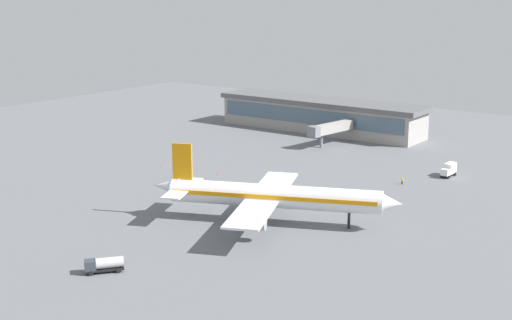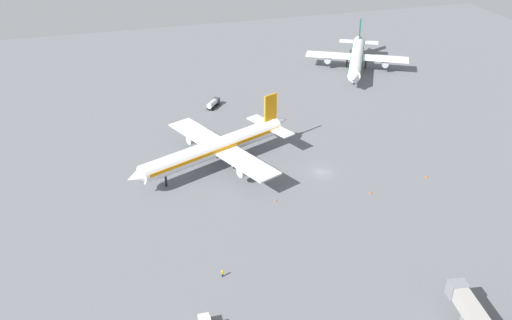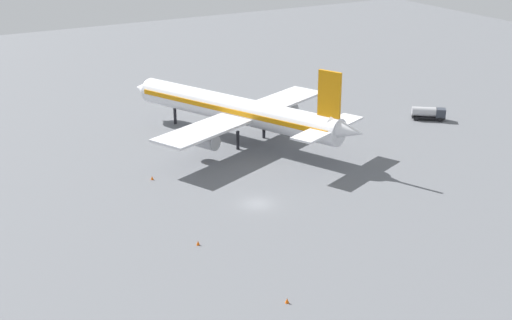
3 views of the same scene
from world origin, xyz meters
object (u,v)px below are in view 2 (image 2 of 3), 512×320
object	(u,v)px
fuel_truck	(213,103)
safety_cone_far_side	(427,177)
ground_crew_worker	(222,273)
safety_cone_near_gate	(370,192)
airplane_at_gate	(357,57)
airplane_taxiing	(216,148)
safety_cone_mid_apron	(276,201)

from	to	relation	value
fuel_truck	safety_cone_far_side	xyz separation A→B (m)	(42.37, -58.02, -1.09)
ground_crew_worker	safety_cone_near_gate	bearing A→B (deg)	-96.16
airplane_at_gate	safety_cone_near_gate	bearing A→B (deg)	5.04
fuel_truck	ground_crew_worker	distance (m)	81.41
airplane_at_gate	safety_cone_far_side	world-z (taller)	airplane_at_gate
airplane_taxiing	airplane_at_gate	bearing A→B (deg)	-163.11
airplane_taxiing	ground_crew_worker	world-z (taller)	airplane_taxiing
airplane_taxiing	safety_cone_near_gate	xyz separation A→B (m)	(32.75, -23.27, -5.28)
airplane_at_gate	safety_cone_near_gate	size ratio (longest dim) A/B	72.89
airplane_taxiing	safety_cone_far_side	distance (m)	54.12
fuel_truck	safety_cone_mid_apron	distance (m)	57.75
airplane_at_gate	fuel_truck	bearing A→B (deg)	-44.78
safety_cone_near_gate	safety_cone_mid_apron	xyz separation A→B (m)	(-23.09, 3.03, 0.00)
safety_cone_far_side	safety_cone_mid_apron	bearing A→B (deg)	179.54
fuel_truck	safety_cone_far_side	world-z (taller)	fuel_truck
safety_cone_mid_apron	safety_cone_near_gate	bearing A→B (deg)	-7.47
airplane_at_gate	safety_cone_mid_apron	size ratio (longest dim) A/B	72.89
airplane_taxiing	safety_cone_near_gate	size ratio (longest dim) A/B	79.70
airplane_at_gate	fuel_truck	world-z (taller)	airplane_at_gate
safety_cone_near_gate	airplane_at_gate	bearing A→B (deg)	67.14
safety_cone_mid_apron	fuel_truck	bearing A→B (deg)	92.22
airplane_at_gate	safety_cone_far_side	xyz separation A→B (m)	(-16.27, -76.30, -4.96)
airplane_at_gate	airplane_taxiing	world-z (taller)	airplane_taxiing
ground_crew_worker	safety_cone_mid_apron	world-z (taller)	ground_crew_worker
airplane_at_gate	ground_crew_worker	xyz separation A→B (m)	(-74.50, -98.12, -4.41)
fuel_truck	safety_cone_far_side	distance (m)	71.85
fuel_truck	safety_cone_mid_apron	world-z (taller)	fuel_truck
airplane_taxiing	fuel_truck	size ratio (longest dim) A/B	7.79
airplane_taxiing	safety_cone_near_gate	distance (m)	40.52
airplane_at_gate	airplane_taxiing	bearing A→B (deg)	-21.94
airplane_taxiing	safety_cone_far_side	xyz separation A→B (m)	(49.79, -20.57, -5.28)
safety_cone_near_gate	safety_cone_far_side	bearing A→B (deg)	9.02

